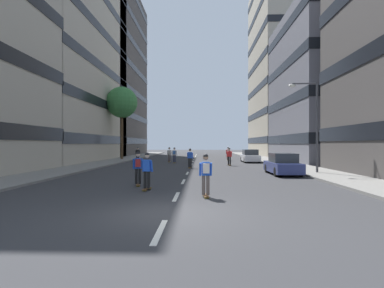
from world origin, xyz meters
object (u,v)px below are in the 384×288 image
object	(u,v)px
street_tree_near	(122,103)
skater_3	(229,156)
skater_5	(174,154)
skater_6	(138,166)
skater_7	(206,172)
parked_car_mid	(250,156)
skater_0	(169,154)
skater_4	(138,154)
skater_2	(147,169)
streetlamp_right	(312,117)
skater_8	(190,157)
parked_car_near	(283,165)
skater_1	(228,153)

from	to	relation	value
street_tree_near	skater_3	bearing A→B (deg)	-37.07
skater_5	skater_6	xyz separation A→B (m)	(-0.24, -18.66, 0.00)
skater_3	skater_7	world-z (taller)	same
parked_car_mid	skater_5	bearing A→B (deg)	-168.47
skater_0	skater_4	xyz separation A→B (m)	(-3.78, -0.07, -0.03)
skater_2	skater_5	bearing A→B (deg)	91.42
streetlamp_right	skater_0	size ratio (longest dim) A/B	3.65
skater_2	skater_4	world-z (taller)	same
streetlamp_right	skater_8	xyz separation A→B (m)	(-9.00, 5.09, -3.15)
skater_2	skater_3	size ratio (longest dim) A/B	1.00
parked_car_near	skater_6	bearing A→B (deg)	-146.51
streetlamp_right	skater_3	size ratio (longest dim) A/B	3.65
parked_car_near	skater_8	world-z (taller)	skater_8
skater_4	skater_2	bearing A→B (deg)	-76.98
skater_5	skater_1	bearing A→B (deg)	39.38
parked_car_mid	skater_2	world-z (taller)	skater_2
skater_2	skater_7	size ratio (longest dim) A/B	1.00
parked_car_near	parked_car_mid	xyz separation A→B (m)	(0.00, 14.45, 0.00)
skater_6	skater_1	bearing A→B (deg)	74.20
streetlamp_right	skater_8	bearing A→B (deg)	150.51
skater_6	parked_car_near	bearing A→B (deg)	33.49
skater_6	skater_8	xyz separation A→B (m)	(2.29, 11.49, -0.03)
skater_4	skater_8	xyz separation A→B (m)	(6.58, -8.78, 0.00)
skater_0	skater_5	size ratio (longest dim) A/B	1.00
parked_car_near	skater_1	size ratio (longest dim) A/B	2.47
skater_1	parked_car_near	bearing A→B (deg)	-82.79
skater_2	skater_8	bearing A→B (deg)	83.22
skater_8	skater_4	bearing A→B (deg)	126.86
skater_7	skater_1	bearing A→B (deg)	83.08
streetlamp_right	skater_0	bearing A→B (deg)	130.26
parked_car_mid	street_tree_near	world-z (taller)	street_tree_near
streetlamp_right	skater_1	distance (m)	18.47
skater_2	skater_7	bearing A→B (deg)	-32.94
skater_1	street_tree_near	bearing A→B (deg)	175.93
parked_car_mid	skater_3	xyz separation A→B (m)	(-2.97, -5.66, 0.29)
streetlamp_right	skater_7	world-z (taller)	streetlamp_right
street_tree_near	skater_6	world-z (taller)	street_tree_near
streetlamp_right	skater_7	bearing A→B (deg)	-128.81
skater_0	skater_3	bearing A→B (deg)	-39.88
skater_4	skater_6	size ratio (longest dim) A/B	1.00
skater_5	parked_car_near	bearing A→B (deg)	-55.05
parked_car_mid	skater_6	bearing A→B (deg)	-113.94
skater_5	skater_7	size ratio (longest dim) A/B	1.00
skater_8	skater_2	bearing A→B (deg)	-96.78
skater_1	skater_6	distance (m)	24.99
skater_0	skater_1	distance (m)	8.20
skater_4	skater_3	bearing A→B (deg)	-27.74
skater_2	skater_4	xyz separation A→B (m)	(-5.04, 21.79, 0.00)
skater_2	skater_8	xyz separation A→B (m)	(1.55, 13.01, 0.00)
parked_car_near	skater_1	distance (m)	18.18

